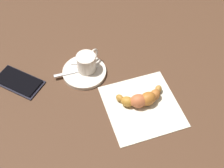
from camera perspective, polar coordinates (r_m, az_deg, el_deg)
name	(u,v)px	position (r m, az deg, el deg)	size (l,w,h in m)	color
ground_plane	(113,89)	(0.85, 0.28, -0.88)	(1.80, 1.80, 0.00)	#4B3020
saucer	(84,72)	(0.89, -5.34, 2.32)	(0.13, 0.13, 0.01)	silver
espresso_cup	(87,62)	(0.87, -4.87, 4.19)	(0.06, 0.08, 0.05)	silver
teaspoon	(83,70)	(0.88, -5.58, 2.76)	(0.05, 0.13, 0.01)	silver
sugar_packet	(82,63)	(0.90, -5.77, 4.13)	(0.06, 0.02, 0.01)	white
napkin	(142,106)	(0.82, 5.80, -4.24)	(0.20, 0.20, 0.00)	silver
croissant	(142,99)	(0.81, 5.87, -2.84)	(0.08, 0.14, 0.04)	#A8732C
cell_phone	(18,81)	(0.90, -17.55, 0.47)	(0.16, 0.13, 0.01)	black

